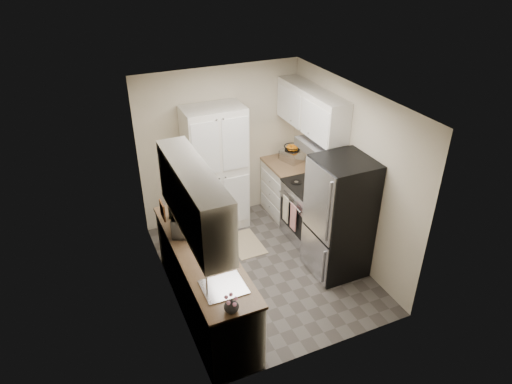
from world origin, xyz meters
The scene contains 16 objects.
ground centered at (0.00, 0.00, 0.00)m, with size 3.20×3.20×0.00m, color #56514C.
room_shell centered at (-0.02, -0.01, 1.63)m, with size 2.64×3.24×2.52m.
pantry_cabinet centered at (-0.20, 1.32, 1.00)m, with size 0.90×0.55×2.00m, color silver.
base_cabinet_left centered at (-0.99, -0.43, 0.44)m, with size 0.60×2.30×0.88m, color silver.
countertop_left centered at (-0.99, -0.43, 0.90)m, with size 0.63×2.33×0.04m, color #846647.
base_cabinet_right centered at (0.99, 1.19, 0.44)m, with size 0.60×0.80×0.88m, color silver.
countertop_right centered at (0.99, 1.19, 0.90)m, with size 0.63×0.83×0.04m, color #846647.
electric_range centered at (0.97, 0.39, 0.48)m, with size 0.71×0.78×1.13m.
refrigerator centered at (0.94, -0.41, 0.85)m, with size 0.70×0.72×1.70m, color #B7B7BC.
microwave centered at (-1.02, 0.04, 1.06)m, with size 0.49×0.33×0.27m, color #B0AFB4.
wine_bottle centered at (-1.13, 0.39, 1.09)m, with size 0.09×0.09×0.34m, color black.
flower_vase centered at (-1.04, -1.50, 1.00)m, with size 0.15×0.15×0.16m, color beige.
cutting_board centered at (-0.88, 0.59, 1.06)m, with size 0.02×0.22×0.27m, color #388936.
toaster_oven centered at (1.09, 1.26, 1.01)m, with size 0.26×0.33×0.19m, color silver.
fruit_basket centered at (1.09, 1.26, 1.17)m, with size 0.27×0.27×0.11m, color orange, non-canonical shape.
kitchen_mat centered at (0.00, 0.62, 0.01)m, with size 0.44×0.71×0.01m, color #C9B289.
Camera 1 is at (-2.16, -4.63, 4.19)m, focal length 32.00 mm.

